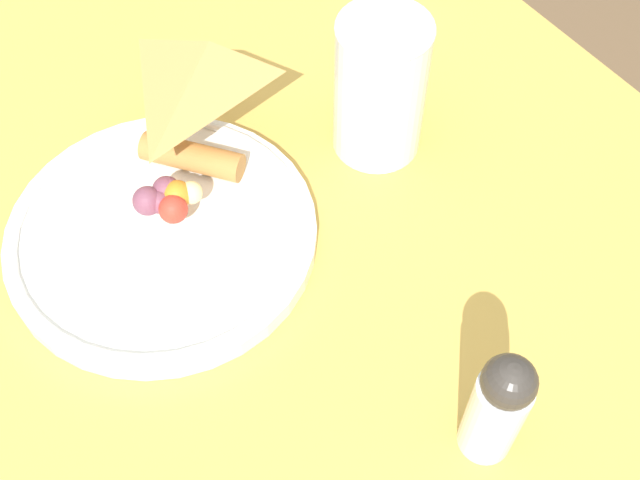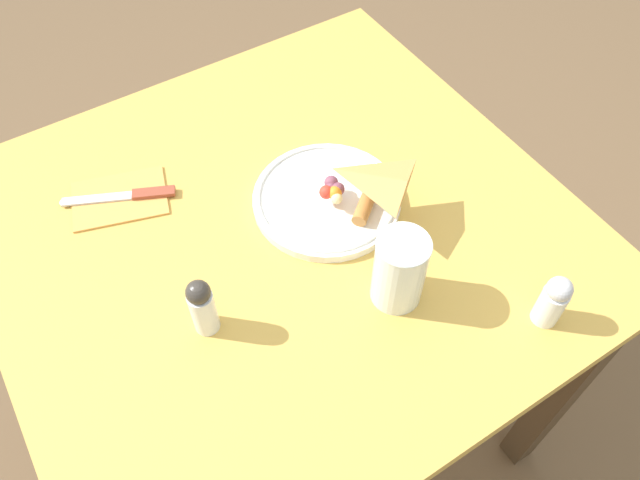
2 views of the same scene
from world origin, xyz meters
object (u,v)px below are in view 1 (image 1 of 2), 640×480
at_px(dining_table, 240,388).
at_px(pepper_shaker, 498,407).
at_px(milk_glass, 380,91).
at_px(plate_pizza, 163,227).

distance_m(dining_table, pepper_shaker, 0.27).
height_order(dining_table, pepper_shaker, pepper_shaker).
bearing_deg(pepper_shaker, milk_glass, 158.90).
bearing_deg(dining_table, pepper_shaker, 28.57).
height_order(dining_table, milk_glass, milk_glass).
bearing_deg(pepper_shaker, dining_table, -151.43).
height_order(dining_table, plate_pizza, plate_pizza).
relative_size(milk_glass, pepper_shaker, 1.18).
bearing_deg(plate_pizza, pepper_shaker, 20.27).
xyz_separation_m(dining_table, plate_pizza, (-0.09, -0.00, 0.13)).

